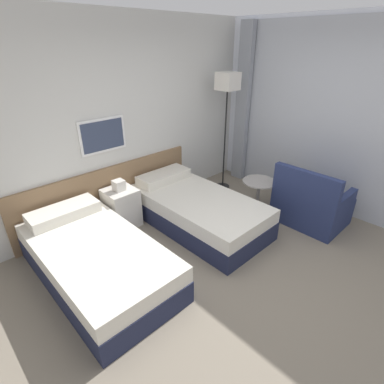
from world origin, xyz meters
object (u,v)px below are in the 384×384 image
at_px(bed_near_window, 197,210).
at_px(nightstand, 121,207).
at_px(armchair, 310,205).
at_px(bed_near_door, 96,259).
at_px(side_table, 258,190).
at_px(floor_lamp, 227,89).

xyz_separation_m(bed_near_window, nightstand, (-0.77, 0.71, 0.05)).
bearing_deg(armchair, bed_near_door, 68.65).
xyz_separation_m(nightstand, armchair, (1.96, -1.78, -0.01)).
bearing_deg(nightstand, armchair, -42.29).
height_order(bed_near_door, armchair, armchair).
height_order(side_table, armchair, armchair).
distance_m(bed_near_window, floor_lamp, 1.96).
bearing_deg(side_table, bed_near_door, 170.92).
bearing_deg(floor_lamp, nightstand, 175.33).
xyz_separation_m(nightstand, floor_lamp, (1.96, -0.16, 1.40)).
distance_m(nightstand, floor_lamp, 2.41).
height_order(bed_near_window, nightstand, nightstand).
xyz_separation_m(floor_lamp, side_table, (-0.30, -0.94, -1.31)).
bearing_deg(bed_near_door, armchair, -21.45).
relative_size(bed_near_door, armchair, 2.17).
bearing_deg(nightstand, bed_near_door, -137.10).
height_order(bed_near_window, armchair, armchair).
xyz_separation_m(bed_near_window, side_table, (0.90, -0.39, 0.13)).
distance_m(nightstand, side_table, 1.99).
xyz_separation_m(side_table, armchair, (0.30, -0.68, -0.10)).
distance_m(bed_near_door, nightstand, 1.05).
relative_size(nightstand, side_table, 1.33).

